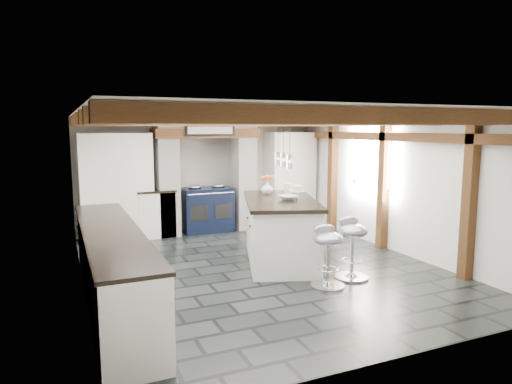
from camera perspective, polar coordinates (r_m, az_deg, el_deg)
name	(u,v)px	position (r m, az deg, el deg)	size (l,w,h in m)	color
ground	(260,268)	(6.99, 0.56, -9.44)	(6.00, 6.00, 0.00)	black
room_shell	(194,189)	(7.86, -7.72, 0.41)	(6.00, 6.03, 6.00)	silver
range_cooker	(207,209)	(9.32, -6.17, -2.10)	(1.00, 0.63, 0.99)	black
kitchen_island	(280,229)	(7.20, 3.05, -4.69)	(1.67, 2.26, 1.34)	white
bar_stool_near	(352,240)	(6.52, 11.91, -5.95)	(0.48, 0.48, 0.88)	silver
bar_stool_far	(328,249)	(6.12, 8.98, -7.02)	(0.49, 0.49, 0.84)	silver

